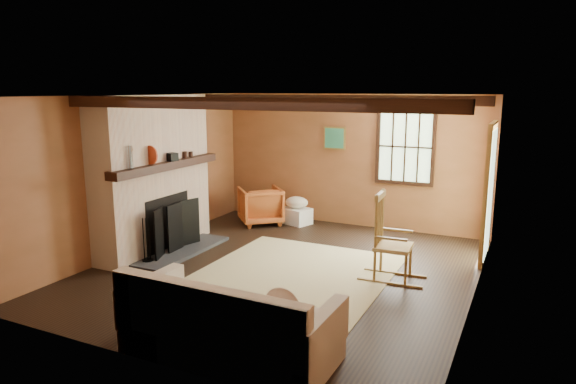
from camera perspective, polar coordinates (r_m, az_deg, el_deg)
The scene contains 10 objects.
ground at distance 7.26m, azimuth -0.46°, elevation -8.64°, with size 5.50×5.50×0.00m, color black.
room_envelope at distance 7.02m, azimuth 2.06°, elevation 4.39°, with size 5.02×5.52×2.44m.
fireplace at distance 8.18m, azimuth -14.62°, elevation 1.27°, with size 1.02×2.30×2.40m.
rug at distance 7.01m, azimuth 0.29°, elevation -9.37°, with size 2.50×3.00×0.01m, color tan.
rocking_chair at distance 6.92m, azimuth 11.30°, elevation -5.59°, with size 0.88×0.51×1.17m.
sofa at distance 4.99m, azimuth -6.75°, elevation -14.81°, with size 2.05×0.94×0.82m.
firewood_pile at distance 10.24m, azimuth -3.06°, elevation -1.96°, with size 0.69×0.13×0.25m.
laundry_basket at distance 9.62m, azimuth 0.96°, elevation -2.67°, with size 0.50×0.38×0.30m, color white.
basket_pillow at distance 9.56m, azimuth 0.97°, elevation -1.16°, with size 0.43×0.35×0.22m, color beige.
armchair at distance 9.60m, azimuth -3.08°, elevation -1.51°, with size 0.74×0.76×0.69m, color #BF6026.
Camera 1 is at (3.02, -6.12, 2.49)m, focal length 32.00 mm.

